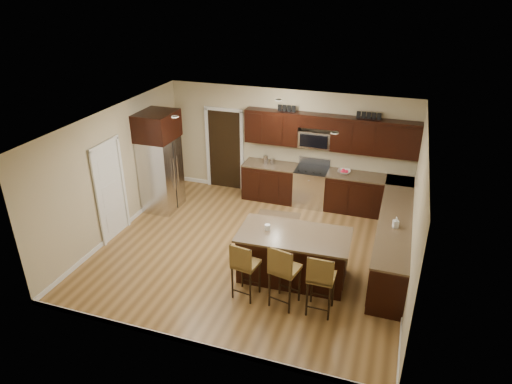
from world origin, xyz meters
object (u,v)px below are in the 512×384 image
(range, at_px, (311,186))
(stool_mid, at_px, (283,270))
(island, at_px, (293,257))
(refrigerator, at_px, (160,161))
(stool_right, at_px, (321,278))
(stool_left, at_px, (244,265))

(range, height_order, stool_mid, stool_mid)
(island, distance_m, refrigerator, 4.09)
(island, bearing_deg, stool_right, -54.59)
(stool_left, bearing_deg, island, 61.24)
(stool_left, distance_m, stool_mid, 0.69)
(stool_right, distance_m, refrigerator, 5.03)
(range, distance_m, island, 3.03)
(stool_left, height_order, stool_right, stool_right)
(range, bearing_deg, stool_mid, -84.57)
(stool_right, bearing_deg, stool_left, 179.99)
(stool_left, xyz_separation_m, stool_right, (1.31, -0.00, 0.03))
(island, height_order, stool_right, stool_right)
(range, bearing_deg, stool_left, -94.71)
(island, bearing_deg, stool_left, -129.99)
(island, distance_m, stool_right, 1.11)
(stool_left, height_order, refrigerator, refrigerator)
(island, height_order, refrigerator, refrigerator)
(island, bearing_deg, range, 93.74)
(island, distance_m, stool_mid, 0.90)
(range, xyz_separation_m, stool_right, (0.99, -3.86, 0.24))
(stool_mid, bearing_deg, stool_right, 11.98)
(range, height_order, stool_left, range)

